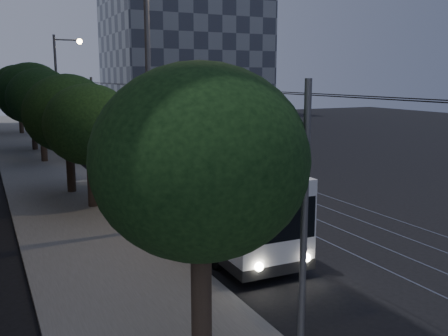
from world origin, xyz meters
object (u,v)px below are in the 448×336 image
at_px(trolleybus, 201,190).
at_px(pickup_silver, 143,173).
at_px(car_white_a, 93,153).
at_px(streetlamp_far, 62,82).
at_px(car_white_b, 82,146).
at_px(streetlamp_near, 159,55).
at_px(car_white_c, 80,138).
at_px(car_white_d, 63,135).

xyz_separation_m(trolleybus, pickup_silver, (0.14, 8.31, -0.75)).
distance_m(car_white_a, streetlamp_far, 8.25).
height_order(pickup_silver, streetlamp_far, streetlamp_far).
bearing_deg(car_white_b, streetlamp_far, 107.18).
distance_m(car_white_a, streetlamp_near, 18.23).
bearing_deg(pickup_silver, car_white_a, 102.42).
bearing_deg(streetlamp_far, car_white_c, 55.27).
relative_size(pickup_silver, car_white_a, 1.48).
bearing_deg(pickup_silver, streetlamp_near, -94.13).
bearing_deg(streetlamp_near, car_white_b, 87.68).
height_order(car_white_c, streetlamp_near, streetlamp_near).
bearing_deg(car_white_a, car_white_b, 67.64).
height_order(car_white_b, streetlamp_near, streetlamp_near).
height_order(trolleybus, car_white_b, trolleybus).
xyz_separation_m(car_white_a, car_white_d, (-0.19, 12.20, -0.01)).
height_order(car_white_d, streetlamp_far, streetlamp_far).
bearing_deg(pickup_silver, streetlamp_far, 103.34).
bearing_deg(car_white_d, car_white_c, -55.69).
bearing_deg(pickup_silver, car_white_c, 97.70).
bearing_deg(car_white_b, car_white_d, 88.37).
height_order(pickup_silver, streetlamp_near, streetlamp_near).
relative_size(car_white_c, streetlamp_near, 0.39).
xyz_separation_m(car_white_c, streetlamp_far, (-1.56, -2.26, 4.86)).
bearing_deg(pickup_silver, car_white_d, 100.10).
distance_m(trolleybus, car_white_b, 21.87).
relative_size(car_white_c, car_white_d, 1.07).
bearing_deg(car_white_c, trolleybus, -90.71).
distance_m(trolleybus, car_white_c, 26.49).
bearing_deg(car_white_d, car_white_b, -69.27).
height_order(trolleybus, pickup_silver, trolleybus).
height_order(car_white_c, streetlamp_far, streetlamp_far).
xyz_separation_m(car_white_d, streetlamp_near, (-0.62, -29.36, 6.10)).
relative_size(car_white_b, car_white_c, 1.04).
xyz_separation_m(streetlamp_near, streetlamp_far, (-0.03, 23.77, -1.21)).
xyz_separation_m(pickup_silver, streetlamp_near, (-1.61, -7.86, 5.94)).
relative_size(car_white_a, car_white_d, 1.02).
xyz_separation_m(pickup_silver, car_white_d, (-0.99, 21.50, -0.16)).
distance_m(trolleybus, streetlamp_far, 24.59).
bearing_deg(streetlamp_far, streetlamp_near, -89.93).
xyz_separation_m(car_white_a, car_white_b, (0.06, 4.23, -0.05)).
distance_m(trolleybus, car_white_d, 29.83).
height_order(pickup_silver, car_white_d, pickup_silver).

